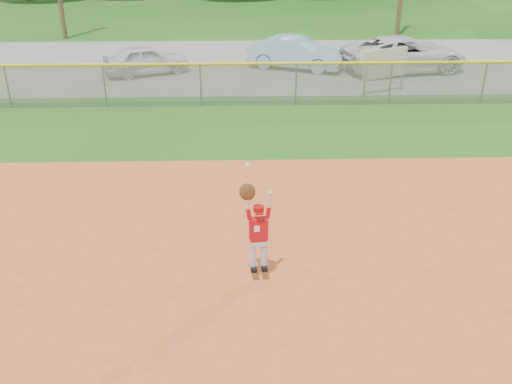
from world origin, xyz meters
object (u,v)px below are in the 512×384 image
ballplayer (257,228)px  car_white_b (405,54)px  car_white_a (146,60)px  car_blue (296,53)px  sponsor_sign (385,65)px

ballplayer → car_white_b: bearing=66.0°
car_white_a → car_white_b: 10.91m
ballplayer → car_white_a: bearing=105.5°
car_white_a → ballplayer: bearing=171.6°
ballplayer → car_blue: bearing=82.1°
car_blue → car_white_b: (4.58, -0.55, 0.05)m
sponsor_sign → ballplayer: ballplayer is taller
car_white_a → car_white_b: (10.90, 0.16, 0.13)m
car_white_a → sponsor_sign: 9.78m
car_white_b → sponsor_sign: 3.70m
car_blue → sponsor_sign: size_ratio=2.31×
car_blue → car_white_a: bearing=117.9°
sponsor_sign → ballplayer: bearing=-113.3°
car_blue → ballplayer: bearing=-166.4°
car_white_a → ballplayer: size_ratio=1.63×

